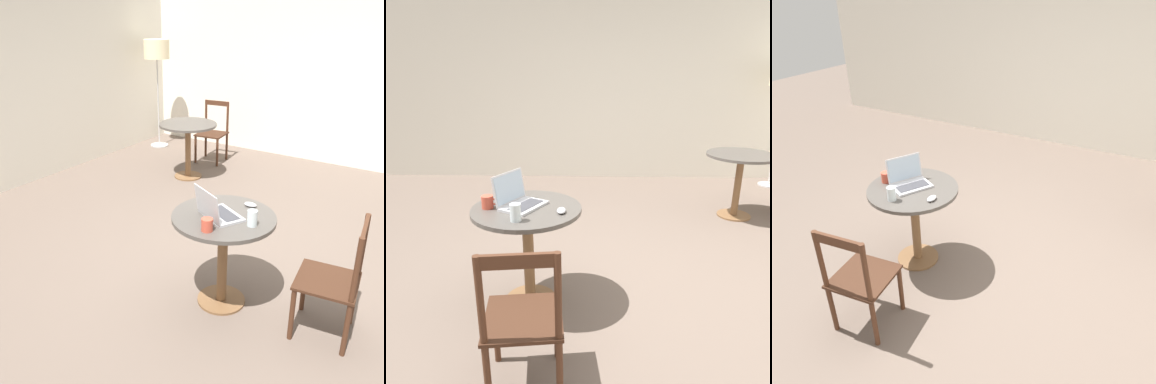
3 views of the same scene
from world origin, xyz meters
The scene contains 9 objects.
ground_plane centered at (0.00, 0.00, 0.00)m, with size 16.00×16.00×0.00m, color #66564C.
wall_back centered at (0.00, 3.23, 1.35)m, with size 9.40×0.06×2.70m.
cafe_table_near centered at (-0.61, -0.23, 0.59)m, with size 0.77×0.77×0.75m.
cafe_table_mid centered at (1.55, 1.54, 0.59)m, with size 0.77×0.77×0.75m.
chair_near_front centered at (-0.51, -1.05, 0.44)m, with size 0.46×0.46×0.89m.
laptop centered at (-0.67, -0.20, 0.80)m, with size 0.37×0.40×0.23m.
mouse centered at (-0.36, -0.32, 0.77)m, with size 0.06×0.10×0.03m.
mug centered at (-0.88, -0.25, 0.80)m, with size 0.12×0.08×0.09m.
drinking_glass centered at (-0.64, -0.47, 0.81)m, with size 0.07×0.07×0.11m.
Camera 2 is at (-0.18, -2.66, 1.68)m, focal length 35.00 mm.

